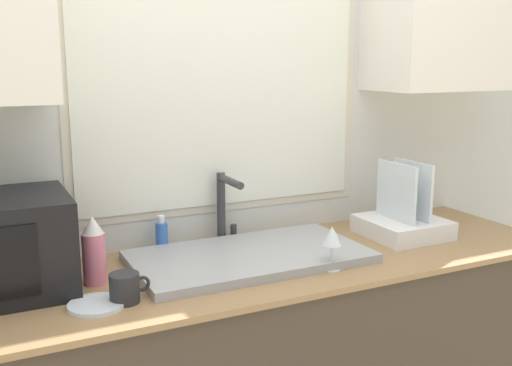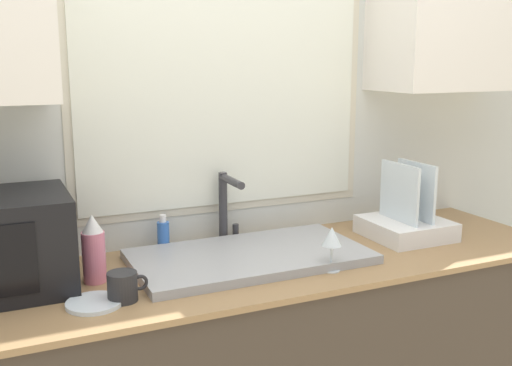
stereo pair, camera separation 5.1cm
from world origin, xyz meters
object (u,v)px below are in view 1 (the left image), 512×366
dish_rack (403,221)px  mug_near_sink (125,288)px  spray_bottle (94,251)px  wine_glass (332,238)px  faucet (225,202)px  soap_bottle (162,236)px

dish_rack → mug_near_sink: dish_rack is taller
spray_bottle → wine_glass: (0.71, -0.22, 0.01)m
faucet → wine_glass: 0.46m
mug_near_sink → faucet: bearing=39.3°
mug_near_sink → wine_glass: 0.67m
faucet → dish_rack: 0.70m
soap_bottle → wine_glass: bearing=-44.8°
dish_rack → wine_glass: 0.50m
soap_bottle → dish_rack: bearing=-14.4°
faucet → wine_glass: faucet is taller
faucet → soap_bottle: 0.26m
spray_bottle → mug_near_sink: 0.20m
faucet → dish_rack: size_ratio=0.91×
mug_near_sink → wine_glass: bearing=-2.8°
soap_bottle → mug_near_sink: (-0.23, -0.40, -0.01)m
faucet → mug_near_sink: 0.62m
spray_bottle → mug_near_sink: bearing=-75.6°
mug_near_sink → dish_rack: bearing=8.6°
spray_bottle → soap_bottle: 0.35m
faucet → wine_glass: size_ratio=1.79×
dish_rack → mug_near_sink: 1.14m
spray_bottle → wine_glass: 0.75m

